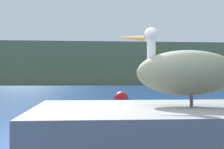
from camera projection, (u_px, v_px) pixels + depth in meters
hillside_backdrop at (82, 64)px, 71.85m from camera, size 140.00×13.68×8.49m
pier_dock at (186, 146)px, 3.41m from camera, size 3.10×2.12×0.80m
pelican at (185, 72)px, 3.42m from camera, size 1.29×0.85×0.82m
mooring_buoy at (121, 99)px, 13.22m from camera, size 0.58×0.58×0.58m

